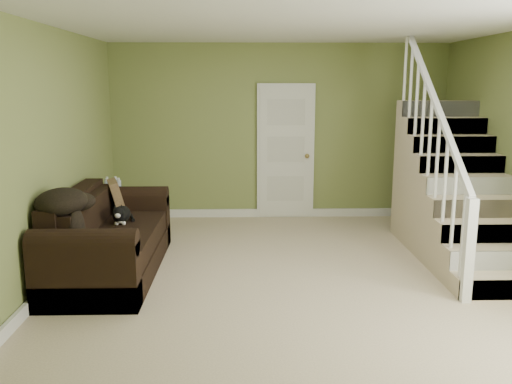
{
  "coord_description": "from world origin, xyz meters",
  "views": [
    {
      "loc": [
        -0.54,
        -5.38,
        2.04
      ],
      "look_at": [
        -0.4,
        0.36,
        0.87
      ],
      "focal_mm": 38.0,
      "sensor_mm": 36.0,
      "label": 1
    }
  ],
  "objects_px": {
    "side_table": "(115,215)",
    "cat": "(121,215)",
    "sofa": "(107,242)",
    "banana": "(126,231)"
  },
  "relations": [
    {
      "from": "sofa",
      "to": "cat",
      "type": "relative_size",
      "value": 4.31
    },
    {
      "from": "banana",
      "to": "side_table",
      "type": "bearing_deg",
      "value": 84.85
    },
    {
      "from": "side_table",
      "to": "cat",
      "type": "relative_size",
      "value": 1.55
    },
    {
      "from": "side_table",
      "to": "cat",
      "type": "height_order",
      "value": "side_table"
    },
    {
      "from": "side_table",
      "to": "banana",
      "type": "xyz_separation_m",
      "value": [
        0.48,
        -1.53,
        0.2
      ]
    },
    {
      "from": "sofa",
      "to": "cat",
      "type": "distance_m",
      "value": 0.38
    },
    {
      "from": "side_table",
      "to": "cat",
      "type": "bearing_deg",
      "value": -73.3
    },
    {
      "from": "side_table",
      "to": "cat",
      "type": "xyz_separation_m",
      "value": [
        0.33,
        -1.1,
        0.28
      ]
    },
    {
      "from": "side_table",
      "to": "banana",
      "type": "relative_size",
      "value": 4.93
    },
    {
      "from": "sofa",
      "to": "side_table",
      "type": "distance_m",
      "value": 1.39
    }
  ]
}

